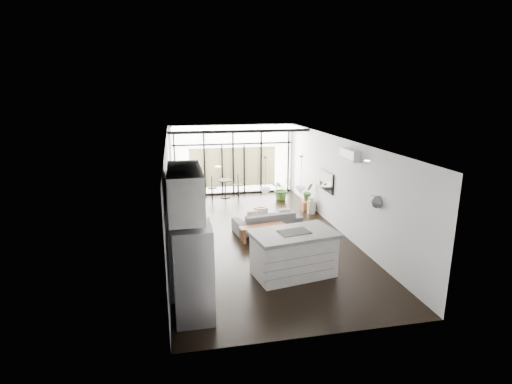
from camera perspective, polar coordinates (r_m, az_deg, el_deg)
name	(u,v)px	position (r m, az deg, el deg)	size (l,w,h in m)	color
floor	(258,236)	(11.79, 0.29, -6.25)	(5.00, 10.00, 0.00)	black
ceiling	(258,140)	(11.10, 0.31, 7.38)	(5.00, 10.00, 0.00)	white
wall_left	(169,194)	(11.14, -12.39, -0.29)	(0.02, 10.00, 2.80)	silver
wall_right	(340,185)	(12.11, 11.96, 0.93)	(0.02, 10.00, 2.80)	silver
wall_back	(233,160)	(16.18, -3.34, 4.65)	(5.00, 0.02, 2.80)	silver
wall_front	(320,262)	(6.81, 9.10, -9.89)	(5.00, 0.02, 2.80)	silver
glazing	(233,160)	(16.07, -3.28, 4.57)	(5.00, 0.20, 2.80)	black
skylight	(236,128)	(15.02, -2.86, 9.15)	(4.70, 1.90, 0.06)	white
neighbour_building	(233,167)	(16.19, -3.30, 3.57)	(3.50, 0.02, 1.60)	#CEC081
island	(294,254)	(9.30, 5.39, -8.76)	(1.91, 1.13, 1.05)	white
cooktop	(294,232)	(9.10, 5.47, -5.70)	(0.69, 0.46, 0.01)	black
fridge	(194,273)	(7.58, -8.91, -11.29)	(0.71, 0.88, 1.82)	gray
appliance_column	(185,236)	(8.26, -10.14, -6.24)	(0.67, 0.70, 2.59)	white
upper_cabinets	(185,191)	(7.51, -10.09, 0.11)	(0.62, 1.75, 0.86)	white
pendant_left	(265,192)	(8.62, 1.32, -0.05)	(0.26, 0.26, 0.18)	white
pendant_right	(301,190)	(8.83, 6.39, 0.22)	(0.26, 0.26, 0.18)	white
sofa	(267,218)	(12.10, 1.61, -3.69)	(2.04, 0.59, 0.80)	#525355
console_bench	(262,232)	(11.42, 0.90, -5.80)	(1.33, 0.33, 0.43)	brown
pouf	(261,212)	(13.31, 0.69, -2.91)	(0.48, 0.48, 0.38)	beige
crate	(308,205)	(14.27, 7.40, -1.90)	(0.45, 0.45, 0.34)	brown
plant_tall	(281,191)	(15.46, 3.62, 0.12)	(0.77, 0.86, 0.67)	#39692B
plant_crate	(308,197)	(14.18, 7.44, -0.68)	(0.36, 0.66, 0.29)	#39692B
milk_can	(311,205)	(13.88, 7.93, -1.89)	(0.29, 0.29, 0.57)	beige
bistro_set	(225,189)	(15.77, -4.42, 0.50)	(1.51, 0.60, 0.72)	black
tv	(327,181)	(13.02, 10.05, 1.53)	(0.05, 1.10, 0.65)	black
ac_unit	(350,155)	(11.14, 13.29, 5.19)	(0.22, 0.90, 0.30)	silver
framed_art	(169,193)	(10.62, -12.29, -0.18)	(0.04, 0.70, 0.90)	black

